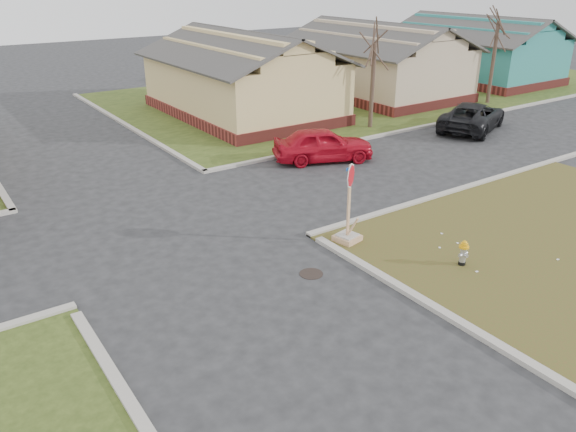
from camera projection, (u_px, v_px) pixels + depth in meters
ground at (231, 290)px, 14.36m from camera, size 120.00×120.00×0.00m
verge_far_right at (380, 88)px, 39.37m from camera, size 37.00×19.00×0.05m
curbs at (155, 224)px, 18.13m from camera, size 80.00×40.00×0.12m
manhole at (311, 274)px, 15.12m from camera, size 0.64×0.64×0.01m
side_house_yellow at (242, 76)px, 31.14m from camera, size 7.60×11.60×4.70m
side_house_tan at (375, 61)px, 36.33m from camera, size 7.60×11.60×4.70m
side_house_teal at (475, 50)px, 41.53m from camera, size 7.60×11.60×4.70m
tree_mid_right at (372, 86)px, 28.47m from camera, size 0.22×0.22×4.20m
tree_far_right at (493, 63)px, 33.78m from camera, size 0.22×0.22×4.76m
fire_hydrant at (463, 251)px, 15.35m from camera, size 0.27×0.27×0.73m
stop_sign at (348, 225)px, 16.68m from camera, size 0.69×0.68×2.44m
red_sedan at (323, 144)px, 23.90m from camera, size 4.57×3.19×1.44m
dark_pickup at (472, 116)px, 28.64m from camera, size 5.60×4.15×1.41m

